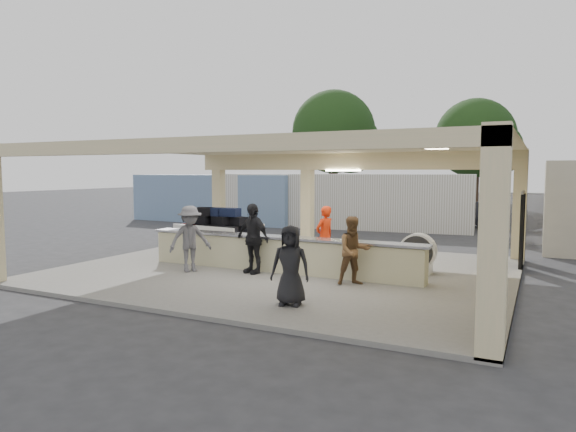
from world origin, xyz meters
The scene contains 15 objects.
ground centered at (0.00, 0.00, 0.00)m, with size 120.00×120.00×0.00m, color #29292C.
pavilion centered at (0.21, 0.66, 1.35)m, with size 12.01×10.00×3.55m.
baggage_counter centered at (0.00, -0.50, 0.59)m, with size 8.20×0.58×0.98m.
luggage_cart centered at (-3.28, 1.41, 0.96)m, with size 2.81×1.95×1.53m.
drum_fan centered at (3.47, 0.97, 0.68)m, with size 0.99×0.54×1.09m.
baggage_handler centered at (0.87, 0.69, 0.98)m, with size 0.64×0.35×1.76m, color red.
passenger_a centered at (2.38, -1.15, 0.93)m, with size 0.81×0.36×1.67m, color brown.
passenger_b centered at (-0.53, -1.00, 1.05)m, with size 1.11×0.40×1.89m, color black.
passenger_c centered at (-2.17, -1.58, 1.01)m, with size 1.17×0.41×1.81m, color #535358.
passenger_d centered at (1.84, -3.53, 0.93)m, with size 0.81×0.33×1.65m, color black.
car_dark centered at (4.54, 14.28, 0.68)m, with size 1.45×4.11×1.37m, color black.
container_white centered at (-2.56, 11.68, 1.35)m, with size 12.49×2.50×2.71m, color silver.
container_blue centered at (-10.08, 11.23, 1.32)m, with size 10.18×2.44×2.65m, color #6681A4.
tree_left centered at (-7.68, 24.16, 5.59)m, with size 6.60×6.30×9.00m.
tree_mid centered at (2.32, 26.16, 4.96)m, with size 6.00×5.60×8.00m.
Camera 1 is at (6.42, -12.86, 2.85)m, focal length 32.00 mm.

